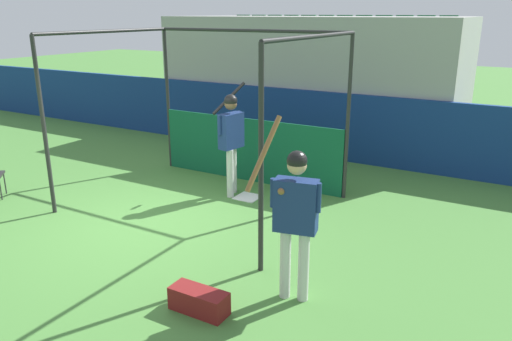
{
  "coord_description": "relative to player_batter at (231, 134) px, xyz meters",
  "views": [
    {
      "loc": [
        5.33,
        -5.63,
        3.32
      ],
      "look_at": [
        1.79,
        0.55,
        1.05
      ],
      "focal_mm": 35.0,
      "sensor_mm": 36.0,
      "label": 1
    }
  ],
  "objects": [
    {
      "name": "equipment_bag",
      "position": [
        1.78,
        -3.51,
        -1.04
      ],
      "size": [
        0.7,
        0.28,
        0.28
      ],
      "color": "maroon",
      "rests_on": "ground"
    },
    {
      "name": "home_plate",
      "position": [
        0.36,
        -0.01,
        -1.18
      ],
      "size": [
        0.44,
        0.44,
        0.02
      ],
      "color": "white",
      "rests_on": "ground"
    },
    {
      "name": "ground_plane",
      "position": [
        -0.49,
        -1.91,
        -1.18
      ],
      "size": [
        60.0,
        60.0,
        0.0
      ],
      "primitive_type": "plane",
      "color": "#477F38"
    },
    {
      "name": "outfield_wall",
      "position": [
        -0.49,
        3.23,
        -0.4
      ],
      "size": [
        24.0,
        0.12,
        1.57
      ],
      "color": "navy",
      "rests_on": "ground"
    },
    {
      "name": "player_batter",
      "position": [
        0.0,
        0.0,
        0.0
      ],
      "size": [
        0.57,
        0.99,
        2.05
      ],
      "rotation": [
        0.0,
        0.0,
        1.39
      ],
      "color": "silver",
      "rests_on": "ground"
    },
    {
      "name": "bleacher_section",
      "position": [
        -0.49,
        4.89,
        0.44
      ],
      "size": [
        7.6,
        3.2,
        3.25
      ],
      "color": "#9E9E99",
      "rests_on": "ground"
    },
    {
      "name": "batting_cage",
      "position": [
        -0.14,
        0.36,
        0.04
      ],
      "size": [
        4.18,
        3.25,
        3.02
      ],
      "color": "#282828",
      "rests_on": "ground"
    },
    {
      "name": "player_waiting",
      "position": [
        2.59,
        -2.7,
        -0.04
      ],
      "size": [
        0.79,
        0.59,
        2.19
      ],
      "rotation": [
        0.0,
        0.0,
        -2.94
      ],
      "color": "silver",
      "rests_on": "ground"
    }
  ]
}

